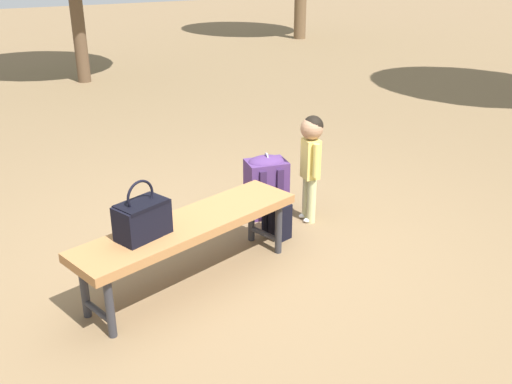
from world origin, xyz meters
TOP-DOWN VIEW (x-y plane):
  - ground_plane at (0.00, 0.00)m, footprint 40.00×40.00m
  - park_bench at (-0.45, -0.14)m, footprint 1.65×0.83m
  - handbag at (-0.78, -0.20)m, footprint 0.36×0.28m
  - child_standing at (0.76, 0.28)m, footprint 0.18×0.24m
  - backpack_large at (0.50, 0.54)m, footprint 0.36×0.32m
  - backpack_small at (0.38, 0.15)m, footprint 0.20×0.22m

SIDE VIEW (x-z plane):
  - ground_plane at x=0.00m, z-range 0.00..0.00m
  - backpack_small at x=0.38m, z-range 0.00..0.32m
  - backpack_large at x=0.50m, z-range 0.00..0.55m
  - park_bench at x=-0.45m, z-range 0.17..0.62m
  - handbag at x=-0.78m, z-range 0.39..0.76m
  - child_standing at x=0.76m, z-range 0.15..1.03m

